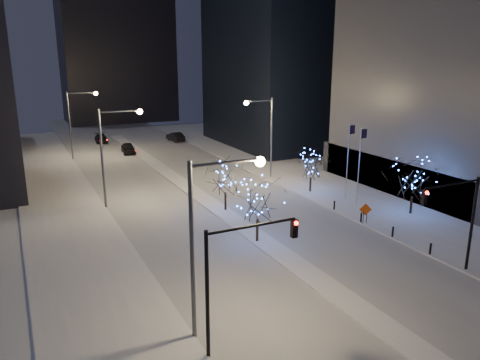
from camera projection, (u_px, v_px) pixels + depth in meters
ground at (361, 312)px, 28.36m from camera, size 160.00×160.00×0.00m
road at (175, 179)px, 58.64m from camera, size 20.00×130.00×0.02m
median at (189, 188)px, 54.29m from camera, size 2.00×80.00×0.15m
east_sidewalk at (347, 194)px, 52.07m from camera, size 10.00×90.00×0.15m
west_sidewalk at (74, 237)px, 39.64m from camera, size 8.00×90.00×0.15m
plinth at (480, 163)px, 57.98m from camera, size 30.00×24.00×4.00m
horizon_block at (115, 27)px, 105.05m from camera, size 24.00×14.00×42.00m
street_lamp_w_near at (210, 224)px, 24.57m from camera, size 4.40×0.56×10.00m
street_lamp_w_mid at (112, 144)px, 46.19m from camera, size 4.40×0.56×10.00m
street_lamp_w_far at (77, 115)px, 67.82m from camera, size 4.40×0.56×10.00m
street_lamp_east at (265, 128)px, 56.95m from camera, size 3.90×0.56×10.00m
traffic_signal_west at (236, 267)px, 23.50m from camera, size 5.26×0.43×7.00m
traffic_signal_east at (459, 211)px, 31.81m from camera, size 5.26×0.43×7.00m
flagpoles at (354, 158)px, 47.76m from camera, size 1.35×2.60×8.00m
bollards at (376, 224)px, 41.22m from camera, size 0.16×12.16×0.90m
car_near at (128, 148)px, 73.52m from camera, size 2.36×4.86×1.60m
car_mid at (175, 137)px, 83.83m from camera, size 2.13×4.94×1.58m
car_far at (101, 139)px, 82.40m from camera, size 2.40×5.05×1.42m
holiday_tree_median_near at (258, 200)px, 37.84m from camera, size 5.25×5.25×5.53m
holiday_tree_median_far at (225, 178)px, 45.67m from camera, size 5.00×5.00×5.07m
holiday_tree_plaza_near at (414, 180)px, 44.62m from camera, size 5.01×5.01×5.31m
holiday_tree_plaza_far at (311, 165)px, 51.93m from camera, size 5.11×5.11×4.81m
construction_sign at (365, 211)px, 42.48m from camera, size 1.06×0.52×1.90m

